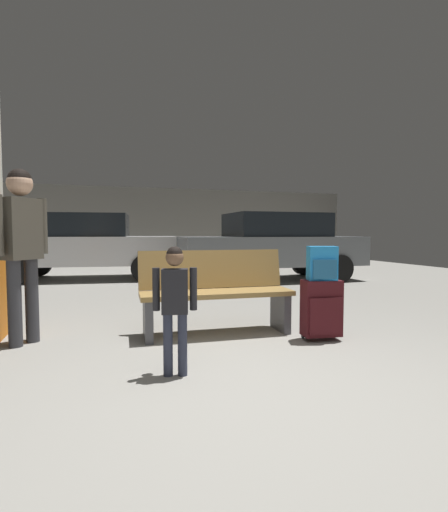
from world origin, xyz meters
name	(u,v)px	position (x,y,z in m)	size (l,w,h in m)	color
ground_plane	(167,301)	(0.00, 4.00, -0.05)	(18.00, 18.00, 0.10)	gray
garage_back_wall	(130,224)	(0.00, 12.86, 1.40)	(18.00, 0.12, 2.80)	slate
bench	(215,292)	(0.15, 1.63, 0.44)	(1.62, 0.59, 0.89)	#9E7A42
suitcase	(322,308)	(1.09, 1.05, 0.32)	(0.40, 0.27, 0.60)	#471419
backpack_bright	(322,264)	(1.09, 1.05, 0.77)	(0.31, 0.25, 0.34)	#268CD8
child	(175,297)	(-0.48, 0.52, 0.60)	(0.33, 0.22, 0.98)	#33384C
adult	(21,237)	(-1.73, 1.78, 1.04)	(0.42, 0.45, 1.68)	#38383D
parked_car_far	(86,244)	(-1.37, 7.21, 0.81)	(4.27, 2.16, 1.51)	silver
parked_car_near	(271,245)	(2.64, 5.74, 0.81)	(4.11, 1.82, 1.51)	slate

